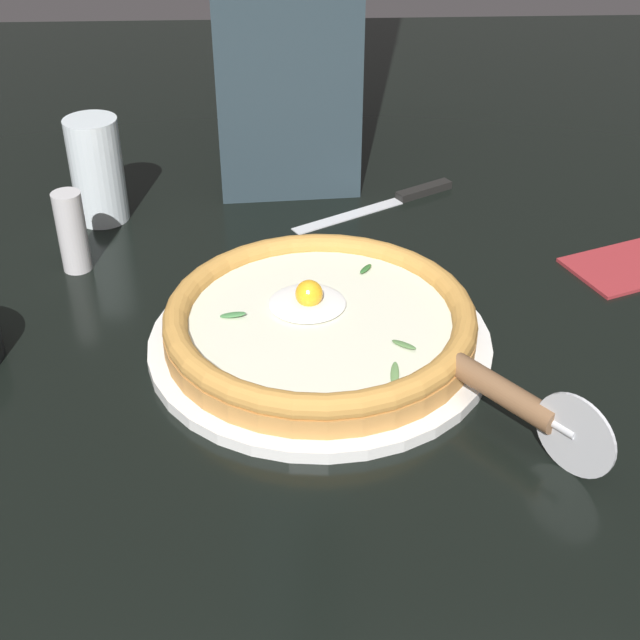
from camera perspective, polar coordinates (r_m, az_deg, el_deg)
ground_plane at (r=0.85m, az=2.21°, el=-3.64°), size 2.40×2.40×0.03m
pizza_plate at (r=0.86m, az=0.00°, el=-1.44°), size 0.33×0.33×0.01m
pizza at (r=0.85m, az=-0.01°, el=-0.05°), size 0.30×0.30×0.05m
pizza_cutter at (r=0.76m, az=12.70°, el=-5.15°), size 0.11×0.14×0.07m
table_knife at (r=1.14m, az=5.06°, el=7.79°), size 0.21×0.13×0.01m
drinking_glass at (r=1.11m, az=-14.11°, el=8.89°), size 0.06×0.06×0.13m
folded_napkin at (r=1.05m, az=19.49°, el=3.42°), size 0.16×0.13×0.01m
pepper_shaker at (r=1.01m, az=-15.69°, el=5.50°), size 0.03×0.03×0.09m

